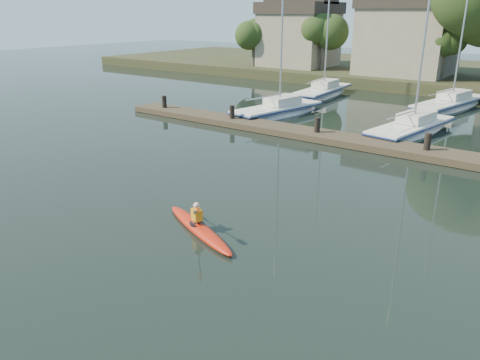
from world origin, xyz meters
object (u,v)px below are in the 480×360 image
Objects in this scene: sailboat_1 at (277,118)px; sailboat_6 at (449,111)px; dock at (368,143)px; sailboat_2 at (410,137)px; sailboat_5 at (322,98)px; kayak at (199,227)px.

sailboat_6 is at bearing 57.29° from sailboat_1.
sailboat_2 is (0.92, 4.27, -0.39)m from dock.
sailboat_5 reaches higher than dock.
sailboat_2 is at bearing 77.81° from dock.
sailboat_2 is 9.37m from sailboat_6.
kayak is 27.38m from sailboat_5.
sailboat_2 is 0.94× the size of sailboat_5.
sailboat_6 reaches higher than dock.
sailboat_6 is at bearing -0.21° from sailboat_5.
sailboat_6 is (8.98, 9.57, 0.01)m from sailboat_1.
kayak is at bearing -74.84° from sailboat_5.
sailboat_1 is at bearing 153.58° from dock.
sailboat_5 is at bearing 107.60° from sailboat_1.
sailboat_6 is (10.11, 0.59, 0.01)m from sailboat_5.
kayak is at bearing -92.33° from dock.
dock is 4.38m from sailboat_2.
dock is at bearing -82.59° from sailboat_6.
sailboat_1 is at bearing -86.41° from sailboat_5.
sailboat_5 is (-10.22, 8.78, -0.01)m from sailboat_2.
kayak is at bearing -85.98° from sailboat_2.
dock is 13.66m from sailboat_6.
sailboat_2 reaches higher than dock.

